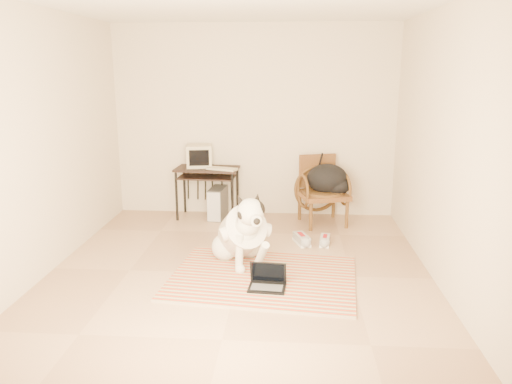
# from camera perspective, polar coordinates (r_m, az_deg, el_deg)

# --- Properties ---
(floor) EXTENTS (4.50, 4.50, 0.00)m
(floor) POSITION_cam_1_polar(r_m,az_deg,el_deg) (5.32, -1.97, -9.28)
(floor) COLOR tan
(floor) RESTS_ON ground
(ceiling) EXTENTS (4.50, 4.50, 0.00)m
(ceiling) POSITION_cam_1_polar(r_m,az_deg,el_deg) (4.91, -2.25, 21.01)
(ceiling) COLOR silver
(ceiling) RESTS_ON wall_back
(wall_back) EXTENTS (4.50, 0.00, 4.50)m
(wall_back) POSITION_cam_1_polar(r_m,az_deg,el_deg) (7.16, -0.20, 8.05)
(wall_back) COLOR beige
(wall_back) RESTS_ON floor
(wall_front) EXTENTS (4.50, 0.00, 4.50)m
(wall_front) POSITION_cam_1_polar(r_m,az_deg,el_deg) (2.76, -6.99, -2.05)
(wall_front) COLOR beige
(wall_front) RESTS_ON floor
(wall_left) EXTENTS (0.00, 4.50, 4.50)m
(wall_left) POSITION_cam_1_polar(r_m,az_deg,el_deg) (5.52, -23.33, 5.05)
(wall_left) COLOR beige
(wall_left) RESTS_ON floor
(wall_right) EXTENTS (0.00, 4.50, 4.50)m
(wall_right) POSITION_cam_1_polar(r_m,az_deg,el_deg) (5.13, 20.80, 4.68)
(wall_right) COLOR beige
(wall_right) RESTS_ON floor
(rug) EXTENTS (2.01, 1.62, 0.02)m
(rug) POSITION_cam_1_polar(r_m,az_deg,el_deg) (5.19, 0.79, -9.73)
(rug) COLOR red
(rug) RESTS_ON floor
(dog) EXTENTS (0.72, 1.08, 0.89)m
(dog) POSITION_cam_1_polar(r_m,az_deg,el_deg) (5.41, -1.58, -4.78)
(dog) COLOR silver
(dog) RESTS_ON rug
(laptop) EXTENTS (0.38, 0.29, 0.25)m
(laptop) POSITION_cam_1_polar(r_m,az_deg,el_deg) (4.93, 1.32, -10.18)
(laptop) COLOR black
(laptop) RESTS_ON rug
(computer_desk) EXTENTS (0.90, 0.54, 0.73)m
(computer_desk) POSITION_cam_1_polar(r_m,az_deg,el_deg) (7.07, -5.62, 1.95)
(computer_desk) COLOR black
(computer_desk) RESTS_ON floor
(crt_monitor) EXTENTS (0.40, 0.39, 0.31)m
(crt_monitor) POSITION_cam_1_polar(r_m,az_deg,el_deg) (7.12, -6.52, 4.13)
(crt_monitor) COLOR #BBB092
(crt_monitor) RESTS_ON computer_desk
(desk_keyboard) EXTENTS (0.44, 0.28, 0.03)m
(desk_keyboard) POSITION_cam_1_polar(r_m,az_deg,el_deg) (6.90, -3.90, 2.66)
(desk_keyboard) COLOR #BBB092
(desk_keyboard) RESTS_ON computer_desk
(pc_tower) EXTENTS (0.24, 0.48, 0.44)m
(pc_tower) POSITION_cam_1_polar(r_m,az_deg,el_deg) (7.15, -4.40, -1.25)
(pc_tower) COLOR #535355
(pc_tower) RESTS_ON floor
(rattan_chair) EXTENTS (0.75, 0.73, 0.93)m
(rattan_chair) POSITION_cam_1_polar(r_m,az_deg,el_deg) (6.89, 7.53, 0.22)
(rattan_chair) COLOR brown
(rattan_chair) RESTS_ON floor
(backpack) EXTENTS (0.59, 0.46, 0.41)m
(backpack) POSITION_cam_1_polar(r_m,az_deg,el_deg) (6.84, 8.34, 1.37)
(backpack) COLOR black
(backpack) RESTS_ON rattan_chair
(sneaker_left) EXTENTS (0.23, 0.35, 0.11)m
(sneaker_left) POSITION_cam_1_polar(r_m,az_deg,el_deg) (6.17, 5.24, -5.43)
(sneaker_left) COLOR white
(sneaker_left) RESTS_ON floor
(sneaker_right) EXTENTS (0.15, 0.30, 0.10)m
(sneaker_right) POSITION_cam_1_polar(r_m,az_deg,el_deg) (6.18, 7.88, -5.53)
(sneaker_right) COLOR white
(sneaker_right) RESTS_ON floor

